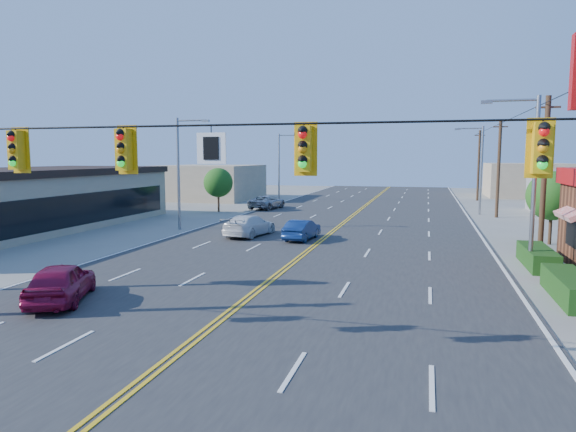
% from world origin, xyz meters
% --- Properties ---
extents(ground, '(160.00, 160.00, 0.00)m').
position_xyz_m(ground, '(0.00, 0.00, 0.00)').
color(ground, gray).
rests_on(ground, ground).
extents(road, '(20.00, 120.00, 0.06)m').
position_xyz_m(road, '(0.00, 20.00, 0.03)').
color(road, '#2D2D30').
rests_on(road, ground).
extents(signal_span, '(24.32, 0.34, 9.00)m').
position_xyz_m(signal_span, '(-0.12, 0.00, 4.89)').
color(signal_span, '#47301E').
rests_on(signal_span, ground).
extents(strip_mall, '(10.40, 26.40, 4.40)m').
position_xyz_m(strip_mall, '(-22.00, 18.00, 2.25)').
color(strip_mall, tan).
rests_on(strip_mall, ground).
extents(streetlight_se, '(2.55, 0.25, 8.00)m').
position_xyz_m(streetlight_se, '(10.79, 14.00, 4.51)').
color(streetlight_se, gray).
rests_on(streetlight_se, ground).
extents(streetlight_ne, '(2.55, 0.25, 8.00)m').
position_xyz_m(streetlight_ne, '(10.79, 38.00, 4.51)').
color(streetlight_ne, gray).
rests_on(streetlight_ne, ground).
extents(streetlight_sw, '(2.55, 0.25, 8.00)m').
position_xyz_m(streetlight_sw, '(-10.79, 22.00, 4.51)').
color(streetlight_sw, gray).
rests_on(streetlight_sw, ground).
extents(streetlight_nw, '(2.55, 0.25, 8.00)m').
position_xyz_m(streetlight_nw, '(-10.79, 48.00, 4.51)').
color(streetlight_nw, gray).
rests_on(streetlight_nw, ground).
extents(utility_pole_near, '(0.28, 0.28, 8.40)m').
position_xyz_m(utility_pole_near, '(12.20, 18.00, 4.20)').
color(utility_pole_near, '#47301E').
rests_on(utility_pole_near, ground).
extents(utility_pole_mid, '(0.28, 0.28, 8.40)m').
position_xyz_m(utility_pole_mid, '(12.20, 36.00, 4.20)').
color(utility_pole_mid, '#47301E').
rests_on(utility_pole_mid, ground).
extents(utility_pole_far, '(0.28, 0.28, 8.40)m').
position_xyz_m(utility_pole_far, '(12.20, 54.00, 4.20)').
color(utility_pole_far, '#47301E').
rests_on(utility_pole_far, ground).
extents(tree_kfc_rear, '(2.94, 2.94, 4.41)m').
position_xyz_m(tree_kfc_rear, '(13.50, 22.00, 2.93)').
color(tree_kfc_rear, '#47301E').
rests_on(tree_kfc_rear, ground).
extents(tree_west, '(2.80, 2.80, 4.20)m').
position_xyz_m(tree_west, '(-13.00, 34.00, 2.79)').
color(tree_west, '#47301E').
rests_on(tree_west, ground).
extents(bld_west_far, '(11.00, 12.00, 4.20)m').
position_xyz_m(bld_west_far, '(-20.00, 48.00, 2.10)').
color(bld_west_far, tan).
rests_on(bld_west_far, ground).
extents(bld_east_far, '(10.00, 10.00, 4.40)m').
position_xyz_m(bld_east_far, '(19.00, 62.00, 2.20)').
color(bld_east_far, tan).
rests_on(bld_east_far, ground).
extents(car_magenta, '(3.17, 4.51, 1.43)m').
position_xyz_m(car_magenta, '(-6.34, 3.70, 0.71)').
color(car_magenta, maroon).
rests_on(car_magenta, ground).
extents(car_blue, '(1.70, 3.93, 1.26)m').
position_xyz_m(car_blue, '(-1.25, 19.50, 0.63)').
color(car_blue, navy).
rests_on(car_blue, ground).
extents(car_white, '(2.66, 5.03, 1.39)m').
position_xyz_m(car_white, '(-4.97, 20.13, 0.69)').
color(car_white, silver).
rests_on(car_white, ground).
extents(car_silver, '(3.00, 5.13, 1.34)m').
position_xyz_m(car_silver, '(-9.21, 37.49, 0.67)').
color(car_silver, '#9E9EA3').
rests_on(car_silver, ground).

